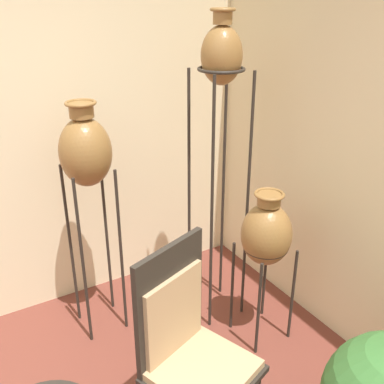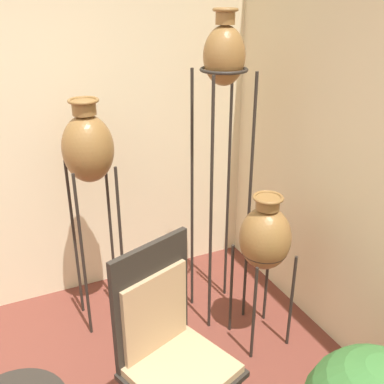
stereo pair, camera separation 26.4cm
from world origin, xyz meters
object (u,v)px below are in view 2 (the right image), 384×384
vase_stand_tall (224,72)px  vase_stand_short (265,238)px  chair (169,343)px  vase_stand_medium (88,151)px

vase_stand_tall → vase_stand_short: bearing=-73.2°
vase_stand_short → chair: size_ratio=0.94×
chair → vase_stand_short: bearing=8.5°
vase_stand_tall → chair: 1.54m
vase_stand_medium → chair: 1.27m
vase_stand_medium → vase_stand_short: bearing=-36.1°
vase_stand_tall → vase_stand_medium: 0.95m
vase_stand_tall → vase_stand_medium: bearing=160.7°
vase_stand_medium → chair: size_ratio=1.40×
vase_stand_medium → chair: bearing=-86.5°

